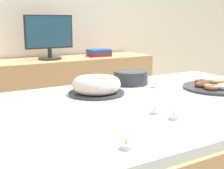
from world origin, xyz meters
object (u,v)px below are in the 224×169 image
(computer_monitor, at_px, (49,37))
(tealight_centre, at_px, (154,86))
(tealight_near_front, at_px, (127,146))
(book_stack, at_px, (99,53))
(pastry_platter, at_px, (217,86))
(tealight_right_edge, at_px, (155,111))
(tealight_left_edge, at_px, (174,117))
(cake_chocolate_round, at_px, (96,86))
(plate_stack, at_px, (131,77))

(computer_monitor, xyz_separation_m, tealight_centre, (0.19, -1.21, -0.23))
(computer_monitor, distance_m, tealight_near_front, 1.91)
(book_stack, bearing_deg, pastry_platter, -90.36)
(pastry_platter, height_order, tealight_right_edge, pastry_platter)
(computer_monitor, height_order, book_stack, computer_monitor)
(tealight_centre, bearing_deg, tealight_right_edge, -128.21)
(computer_monitor, distance_m, tealight_centre, 1.24)
(tealight_left_edge, height_order, tealight_near_front, same)
(pastry_platter, bearing_deg, tealight_near_front, -154.01)
(tealight_left_edge, bearing_deg, cake_chocolate_round, 96.52)
(pastry_platter, xyz_separation_m, tealight_left_edge, (-0.59, -0.29, -0.00))
(plate_stack, relative_size, tealight_right_edge, 5.25)
(computer_monitor, height_order, tealight_left_edge, computer_monitor)
(book_stack, bearing_deg, computer_monitor, -179.83)
(computer_monitor, bearing_deg, tealight_right_edge, -94.48)
(pastry_platter, relative_size, tealight_centre, 9.30)
(computer_monitor, height_order, plate_stack, computer_monitor)
(pastry_platter, xyz_separation_m, plate_stack, (-0.34, 0.36, 0.03))
(book_stack, relative_size, tealight_right_edge, 5.53)
(tealight_centre, bearing_deg, cake_chocolate_round, 175.58)
(tealight_right_edge, bearing_deg, tealight_left_edge, -80.87)
(pastry_platter, relative_size, tealight_left_edge, 9.30)
(tealight_right_edge, bearing_deg, tealight_near_front, -141.19)
(tealight_right_edge, bearing_deg, plate_stack, 65.19)
(pastry_platter, bearing_deg, computer_monitor, 108.58)
(book_stack, bearing_deg, tealight_right_edge, -110.72)
(plate_stack, relative_size, tealight_near_front, 5.25)
(book_stack, height_order, tealight_near_front, book_stack)
(plate_stack, distance_m, tealight_near_front, 0.98)
(pastry_platter, bearing_deg, tealight_right_edge, -161.79)
(cake_chocolate_round, relative_size, pastry_platter, 0.79)
(plate_stack, height_order, tealight_left_edge, plate_stack)
(plate_stack, distance_m, tealight_left_edge, 0.70)
(computer_monitor, bearing_deg, tealight_centre, -80.97)
(plate_stack, bearing_deg, tealight_near_front, -124.90)
(plate_stack, xyz_separation_m, tealight_near_front, (-0.56, -0.80, -0.03))
(tealight_right_edge, xyz_separation_m, tealight_near_front, (-0.30, -0.24, 0.00))
(book_stack, distance_m, tealight_centre, 1.25)
(tealight_right_edge, bearing_deg, book_stack, 69.28)
(cake_chocolate_round, distance_m, plate_stack, 0.33)
(plate_stack, height_order, tealight_right_edge, plate_stack)
(computer_monitor, bearing_deg, tealight_left_edge, -93.70)
(computer_monitor, height_order, cake_chocolate_round, computer_monitor)
(cake_chocolate_round, distance_m, pastry_platter, 0.69)
(tealight_near_front, bearing_deg, book_stack, 63.85)
(computer_monitor, relative_size, tealight_right_edge, 10.60)
(pastry_platter, height_order, tealight_left_edge, pastry_platter)
(book_stack, bearing_deg, plate_stack, -108.44)
(computer_monitor, distance_m, book_stack, 0.51)
(cake_chocolate_round, bearing_deg, computer_monitor, 81.75)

